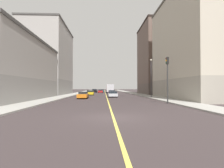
% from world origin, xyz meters
% --- Properties ---
extents(ground_plane, '(400.00, 400.00, 0.00)m').
position_xyz_m(ground_plane, '(0.00, 0.00, 0.00)').
color(ground_plane, '#362D2D').
rests_on(ground_plane, ground).
extents(sidewalk_left, '(3.17, 168.00, 0.15)m').
position_xyz_m(sidewalk_left, '(9.42, 49.00, 0.07)').
color(sidewalk_left, '#9E9B93').
rests_on(sidewalk_left, ground).
extents(sidewalk_right, '(3.17, 168.00, 0.15)m').
position_xyz_m(sidewalk_right, '(-9.42, 49.00, 0.07)').
color(sidewalk_right, '#9E9B93').
rests_on(sidewalk_right, ground).
extents(lane_center_stripe, '(0.16, 154.00, 0.01)m').
position_xyz_m(lane_center_stripe, '(0.00, 49.00, 0.01)').
color(lane_center_stripe, '#E5D14C').
rests_on(lane_center_stripe, ground).
extents(building_left_near, '(10.69, 22.43, 18.99)m').
position_xyz_m(building_left_near, '(16.20, 20.18, 9.50)').
color(building_left_near, '#9D9688').
rests_on(building_left_near, ground).
extents(building_left_mid, '(10.69, 16.75, 21.08)m').
position_xyz_m(building_left_mid, '(16.20, 43.30, 10.55)').
color(building_left_mid, brown).
rests_on(building_left_mid, ground).
extents(building_right_corner, '(10.69, 23.21, 9.96)m').
position_xyz_m(building_right_corner, '(-16.20, 17.69, 4.99)').
color(building_right_corner, gray).
rests_on(building_right_corner, ground).
extents(building_right_midblock, '(10.69, 20.28, 19.10)m').
position_xyz_m(building_right_midblock, '(-16.20, 40.42, 9.56)').
color(building_right_midblock, gray).
rests_on(building_right_midblock, ground).
extents(traffic_light_left_near, '(0.40, 0.32, 5.90)m').
position_xyz_m(traffic_light_left_near, '(7.42, 10.50, 3.83)').
color(traffic_light_left_near, '#2D2D2D').
rests_on(traffic_light_left_near, ground).
extents(street_lamp_left_near, '(0.36, 0.36, 7.32)m').
position_xyz_m(street_lamp_left_near, '(8.44, 22.57, 4.57)').
color(street_lamp_left_near, '#4C4C51').
rests_on(street_lamp_left_near, ground).
extents(car_teal, '(2.06, 4.62, 1.26)m').
position_xyz_m(car_teal, '(-1.42, 66.46, 0.62)').
color(car_teal, '#196670').
rests_on(car_teal, ground).
extents(car_blue, '(1.98, 4.16, 1.30)m').
position_xyz_m(car_blue, '(1.55, 38.56, 0.63)').
color(car_blue, '#23389E').
rests_on(car_blue, ground).
extents(car_black, '(2.08, 4.12, 1.40)m').
position_xyz_m(car_black, '(-4.30, 62.39, 0.69)').
color(car_black, black).
rests_on(car_black, ground).
extents(car_silver, '(1.97, 3.97, 1.27)m').
position_xyz_m(car_silver, '(1.25, 26.32, 0.63)').
color(car_silver, silver).
rests_on(car_silver, ground).
extents(car_yellow, '(2.05, 4.04, 1.28)m').
position_xyz_m(car_yellow, '(-4.26, 37.11, 0.63)').
color(car_yellow, gold).
rests_on(car_yellow, ground).
extents(car_orange, '(1.84, 4.16, 1.26)m').
position_xyz_m(car_orange, '(-4.40, 21.59, 0.62)').
color(car_orange, orange).
rests_on(car_orange, ground).
extents(car_red, '(1.80, 4.26, 1.26)m').
position_xyz_m(car_red, '(-1.77, 57.04, 0.62)').
color(car_red, red).
rests_on(car_red, ground).
extents(box_truck, '(2.60, 7.12, 3.14)m').
position_xyz_m(box_truck, '(1.68, 55.13, 1.67)').
color(box_truck, maroon).
rests_on(box_truck, ground).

